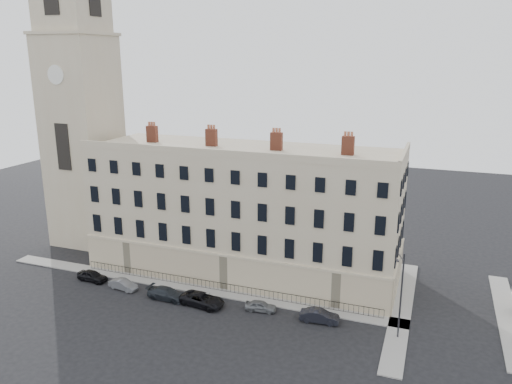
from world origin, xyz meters
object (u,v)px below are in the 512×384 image
car_f (320,316)px  car_e (261,306)px  car_b (123,285)px  car_d (202,300)px  car_c (167,294)px  car_a (92,276)px  streetlamp (401,293)px

car_f → car_e: bearing=84.2°
car_b → car_d: size_ratio=0.72×
car_b → car_c: size_ratio=0.78×
car_b → car_f: 22.22m
car_b → car_d: car_d is taller
car_d → car_f: 12.30m
car_a → car_d: (14.59, -0.92, 0.04)m
car_e → car_c: bearing=88.6°
car_f → car_c: bearing=88.4°
car_f → streetlamp: streetlamp is taller
streetlamp → car_d: bearing=162.3°
car_c → car_a: bearing=86.5°
car_d → car_f: (12.26, 0.91, -0.03)m
streetlamp → car_c: bearing=162.1°
car_b → car_d: bearing=-84.2°
car_c → car_d: 4.19m
car_e → car_f: bearing=-98.1°
car_a → car_e: bearing=-85.4°
car_b → car_f: size_ratio=0.89×
car_b → car_d: (9.95, -0.32, 0.10)m
car_b → car_f: (22.22, 0.60, 0.07)m
car_d → streetlamp: size_ratio=0.58×
car_b → car_a: bearing=90.2°
car_c → car_d: car_d is taller
car_b → car_e: car_b is taller
streetlamp → car_a: bearing=160.1°
car_a → car_c: bearing=-90.9°
car_f → streetlamp: bearing=-98.1°
car_d → streetlamp: 20.07m
car_a → car_e: (20.70, 0.08, -0.08)m
car_a → car_f: 26.85m
car_e → car_a: bearing=83.0°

